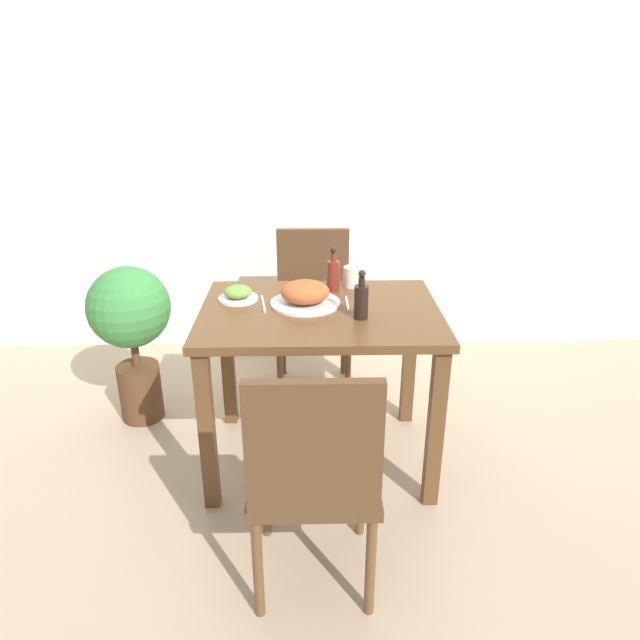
# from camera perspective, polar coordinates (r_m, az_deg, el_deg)

# --- Properties ---
(ground_plane) EXTENTS (16.00, 16.00, 0.00)m
(ground_plane) POSITION_cam_1_polar(r_m,az_deg,el_deg) (2.76, 0.00, -13.45)
(ground_plane) COLOR tan
(wall_back) EXTENTS (8.00, 0.05, 2.60)m
(wall_back) POSITION_cam_1_polar(r_m,az_deg,el_deg) (3.51, -0.44, 17.49)
(wall_back) COLOR white
(wall_back) RESTS_ON ground_plane
(dining_table) EXTENTS (1.00, 0.73, 0.75)m
(dining_table) POSITION_cam_1_polar(r_m,az_deg,el_deg) (2.44, 0.00, -1.56)
(dining_table) COLOR brown
(dining_table) RESTS_ON ground_plane
(chair_near) EXTENTS (0.42, 0.42, 0.88)m
(chair_near) POSITION_cam_1_polar(r_m,az_deg,el_deg) (1.86, -0.65, -14.92)
(chair_near) COLOR #4C331E
(chair_near) RESTS_ON ground_plane
(chair_far) EXTENTS (0.42, 0.42, 0.88)m
(chair_far) POSITION_cam_1_polar(r_m,az_deg,el_deg) (3.15, -0.68, 1.75)
(chair_far) COLOR #4C331E
(chair_far) RESTS_ON ground_plane
(food_plate) EXTENTS (0.30, 0.30, 0.10)m
(food_plate) POSITION_cam_1_polar(r_m,az_deg,el_deg) (2.43, -1.49, 2.60)
(food_plate) COLOR white
(food_plate) RESTS_ON dining_table
(side_plate) EXTENTS (0.17, 0.17, 0.06)m
(side_plate) POSITION_cam_1_polar(r_m,az_deg,el_deg) (2.51, -8.20, 2.60)
(side_plate) COLOR white
(side_plate) RESTS_ON dining_table
(drink_cup) EXTENTS (0.08, 0.08, 0.09)m
(drink_cup) POSITION_cam_1_polar(r_m,az_deg,el_deg) (2.65, 3.22, 4.36)
(drink_cup) COLOR silver
(drink_cup) RESTS_ON dining_table
(sauce_bottle) EXTENTS (0.06, 0.06, 0.20)m
(sauce_bottle) POSITION_cam_1_polar(r_m,az_deg,el_deg) (2.58, 1.34, 4.66)
(sauce_bottle) COLOR maroon
(sauce_bottle) RESTS_ON dining_table
(condiment_bottle) EXTENTS (0.06, 0.06, 0.20)m
(condiment_bottle) POSITION_cam_1_polar(r_m,az_deg,el_deg) (2.28, 4.14, 2.02)
(condiment_bottle) COLOR black
(condiment_bottle) RESTS_ON dining_table
(fork_utensil) EXTENTS (0.04, 0.20, 0.00)m
(fork_utensil) POSITION_cam_1_polar(r_m,az_deg,el_deg) (2.45, -5.68, 1.61)
(fork_utensil) COLOR silver
(fork_utensil) RESTS_ON dining_table
(spoon_utensil) EXTENTS (0.01, 0.17, 0.00)m
(spoon_utensil) POSITION_cam_1_polar(r_m,az_deg,el_deg) (2.45, 2.73, 1.67)
(spoon_utensil) COLOR silver
(spoon_utensil) RESTS_ON dining_table
(potted_plant_left) EXTENTS (0.40, 0.40, 0.82)m
(potted_plant_left) POSITION_cam_1_polar(r_m,az_deg,el_deg) (2.94, -18.37, -0.29)
(potted_plant_left) COLOR #51331E
(potted_plant_left) RESTS_ON ground_plane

